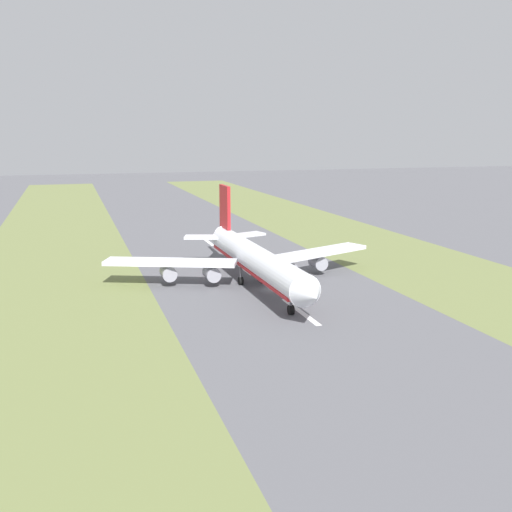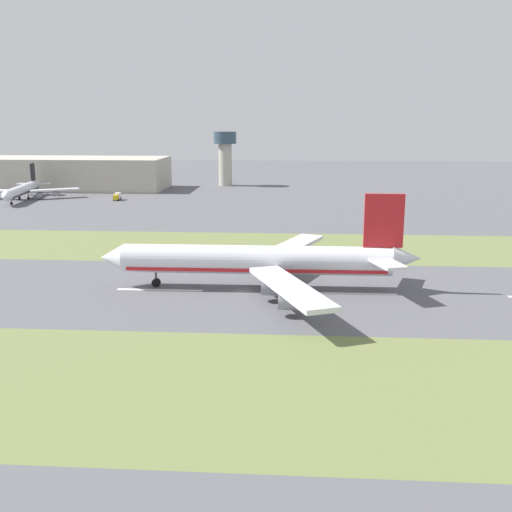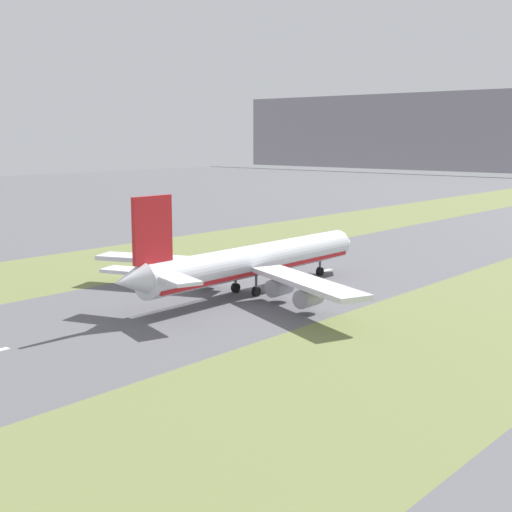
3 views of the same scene
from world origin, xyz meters
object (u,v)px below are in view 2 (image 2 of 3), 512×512
(airplane_parked_apron, at_px, (23,190))
(service_truck, at_px, (117,196))
(terminal_building, at_px, (69,173))
(airplane_main_jet, at_px, (265,261))
(control_tower, at_px, (225,152))

(airplane_parked_apron, bearing_deg, service_truck, -87.71)
(terminal_building, relative_size, service_truck, 16.07)
(airplane_main_jet, distance_m, service_truck, 154.07)
(airplane_parked_apron, distance_m, service_truck, 41.81)
(airplane_main_jet, relative_size, service_truck, 11.00)
(terminal_building, distance_m, airplane_parked_apron, 44.01)
(airplane_parked_apron, height_order, service_truck, airplane_parked_apron)
(service_truck, bearing_deg, control_tower, -32.89)
(airplane_parked_apron, bearing_deg, control_tower, -51.96)
(airplane_main_jet, bearing_deg, terminal_building, 31.58)
(service_truck, bearing_deg, terminal_building, 41.40)
(service_truck, bearing_deg, airplane_parked_apron, 92.29)
(airplane_main_jet, xyz_separation_m, service_truck, (135.95, 72.37, -4.36))
(airplane_main_jet, relative_size, terminal_building, 0.68)
(control_tower, xyz_separation_m, airplane_parked_apron, (-64.30, 82.19, -13.11))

